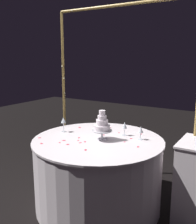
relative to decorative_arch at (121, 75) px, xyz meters
The scene contains 26 objects.
ground_plane 1.56m from the decorative_arch, 90.00° to the right, with size 12.00×12.00×0.00m, color black.
decorative_arch is the anchor object (origin of this frame).
main_table 1.19m from the decorative_arch, 90.00° to the right, with size 1.44×1.44×0.79m.
tiered_cake 0.73m from the decorative_arch, 84.97° to the right, with size 0.22×0.22×0.33m.
wine_glass_0 0.75m from the decorative_arch, 36.45° to the right, with size 0.06×0.06×0.15m.
wine_glass_1 0.89m from the decorative_arch, 134.58° to the right, with size 0.06×0.06×0.18m.
wine_glass_2 0.64m from the decorative_arch, 53.84° to the right, with size 0.06×0.06×0.16m.
rose_petal_0 1.12m from the decorative_arch, 108.09° to the right, with size 0.03×0.02×0.00m, color #E02D47.
rose_petal_1 1.25m from the decorative_arch, 113.26° to the right, with size 0.03×0.02×0.00m, color #E02D47.
rose_petal_2 0.80m from the decorative_arch, 46.56° to the right, with size 0.03×0.02×0.00m, color #E02D47.
rose_petal_3 0.96m from the decorative_arch, 95.52° to the right, with size 0.03×0.02×0.00m, color #E02D47.
rose_petal_4 0.98m from the decorative_arch, 47.98° to the right, with size 0.03×0.02×0.00m, color #E02D47.
rose_petal_5 0.70m from the decorative_arch, 66.20° to the right, with size 0.03×0.02×0.00m, color #E02D47.
rose_petal_6 1.06m from the decorative_arch, 110.20° to the right, with size 0.04×0.03×0.00m, color #E02D47.
rose_petal_7 0.85m from the decorative_arch, 150.20° to the right, with size 0.04×0.03×0.00m, color #E02D47.
rose_petal_8 0.76m from the decorative_arch, 17.99° to the right, with size 0.03×0.02×0.00m, color #E02D47.
rose_petal_9 1.22m from the decorative_arch, 124.36° to the right, with size 0.04×0.02×0.00m, color #E02D47.
rose_petal_10 1.10m from the decorative_arch, 101.11° to the right, with size 0.04×0.02×0.00m, color #E02D47.
rose_petal_11 0.87m from the decorative_arch, 57.69° to the right, with size 0.03×0.02×0.00m, color #E02D47.
rose_petal_12 0.93m from the decorative_arch, 108.54° to the right, with size 0.03×0.02×0.00m, color #E02D47.
rose_petal_13 1.11m from the decorative_arch, 84.85° to the right, with size 0.04×0.03×0.00m, color #E02D47.
rose_petal_14 0.72m from the decorative_arch, 104.06° to the right, with size 0.04×0.03×0.00m, color #E02D47.
rose_petal_15 1.00m from the decorative_arch, 97.02° to the right, with size 0.03×0.02×0.00m, color #E02D47.
rose_petal_16 0.68m from the decorative_arch, 159.33° to the right, with size 0.03×0.02×0.00m, color #E02D47.
rose_petal_17 0.77m from the decorative_arch, 93.78° to the right, with size 0.03×0.02×0.00m, color #E02D47.
rose_petal_18 0.97m from the decorative_arch, 102.63° to the right, with size 0.03×0.02×0.00m, color #E02D47.
Camera 1 is at (1.44, -2.28, 1.67)m, focal length 41.12 mm.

